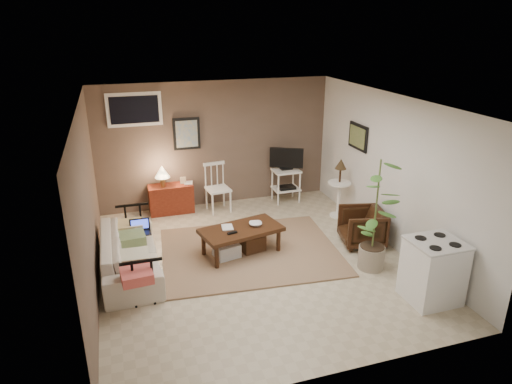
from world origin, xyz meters
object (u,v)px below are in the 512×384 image
object	(u,v)px
tv_stand	(286,174)
stove	(433,271)
potted_plant	(376,211)
side_table	(340,181)
armchair	(362,225)
sofa	(129,247)
coffee_table	(241,239)
spindle_chair	(218,189)
red_console	(170,196)

from	to	relation	value
tv_stand	stove	xyz separation A→B (m)	(0.54, -3.81, -0.16)
potted_plant	side_table	bearing A→B (deg)	77.58
side_table	armchair	world-z (taller)	side_table
armchair	potted_plant	bearing A→B (deg)	-6.43
stove	sofa	bearing A→B (deg)	152.32
stove	tv_stand	bearing A→B (deg)	98.13
coffee_table	potted_plant	distance (m)	2.07
spindle_chair	armchair	xyz separation A→B (m)	(1.89, -2.08, -0.10)
potted_plant	coffee_table	bearing A→B (deg)	150.19
sofa	stove	size ratio (longest dim) A/B	2.31
sofa	coffee_table	bearing A→B (deg)	-89.97
spindle_chair	armchair	size ratio (longest dim) A/B	1.38
spindle_chair	side_table	bearing A→B (deg)	-24.74
red_console	side_table	xyz separation A→B (m)	(2.93, -1.12, 0.36)
coffee_table	sofa	size ratio (longest dim) A/B	0.68
stove	armchair	bearing A→B (deg)	92.02
coffee_table	tv_stand	world-z (taller)	tv_stand
potted_plant	stove	xyz separation A→B (m)	(0.31, -0.95, -0.48)
sofa	armchair	size ratio (longest dim) A/B	2.94
spindle_chair	potted_plant	size ratio (longest dim) A/B	0.54
red_console	tv_stand	size ratio (longest dim) A/B	0.86
coffee_table	sofa	world-z (taller)	sofa
spindle_chair	armchair	bearing A→B (deg)	-47.73
tv_stand	coffee_table	bearing A→B (deg)	-128.06
coffee_table	red_console	bearing A→B (deg)	112.18
sofa	stove	xyz separation A→B (m)	(3.68, -1.93, 0.04)
sofa	armchair	distance (m)	3.63
red_console	sofa	bearing A→B (deg)	-113.07
stove	side_table	bearing A→B (deg)	87.90
red_console	potted_plant	xyz separation A→B (m)	(2.52, -2.97, 0.57)
sofa	red_console	size ratio (longest dim) A/B	2.08
coffee_table	sofa	distance (m)	1.66
tv_stand	side_table	xyz separation A→B (m)	(0.65, -1.01, 0.11)
sofa	tv_stand	bearing A→B (deg)	-59.01
spindle_chair	stove	size ratio (longest dim) A/B	1.08
red_console	side_table	distance (m)	3.16
sofa	potted_plant	world-z (taller)	potted_plant
coffee_table	potted_plant	bearing A→B (deg)	-29.81
red_console	armchair	xyz separation A→B (m)	(2.77, -2.25, 0.01)
red_console	spindle_chair	bearing A→B (deg)	-10.96
red_console	side_table	size ratio (longest dim) A/B	0.85
sofa	side_table	size ratio (longest dim) A/B	1.76
tv_stand	armchair	xyz separation A→B (m)	(0.49, -2.14, -0.25)
red_console	stove	distance (m)	4.84
spindle_chair	coffee_table	bearing A→B (deg)	-91.99
sofa	tv_stand	size ratio (longest dim) A/B	1.78
red_console	potted_plant	distance (m)	3.94
red_console	stove	size ratio (longest dim) A/B	1.11
red_console	side_table	world-z (taller)	side_table
tv_stand	armchair	size ratio (longest dim) A/B	1.65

